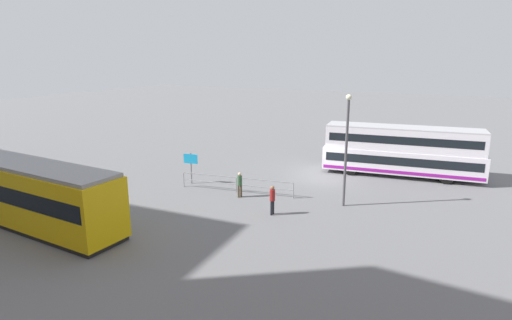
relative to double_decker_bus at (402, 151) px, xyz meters
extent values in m
plane|color=slate|center=(5.15, 3.36, -1.98)|extent=(160.00, 160.00, 0.00)
cube|color=silver|center=(-0.01, 0.00, -0.75)|extent=(12.05, 3.98, 1.75)
cube|color=silver|center=(-0.01, 0.00, 0.96)|extent=(11.69, 3.83, 1.68)
cube|color=black|center=(-0.01, 0.00, -0.54)|extent=(11.47, 3.93, 0.64)
cube|color=black|center=(-0.01, 0.00, 1.04)|extent=(11.11, 3.79, 0.60)
cube|color=#8C198C|center=(-0.01, 0.00, -1.38)|extent=(11.82, 3.99, 0.24)
cube|color=#B2B2B7|center=(-0.01, 0.00, 1.85)|extent=(11.69, 3.83, 0.10)
cylinder|color=black|center=(3.63, 0.45, -1.48)|extent=(1.30, 2.60, 1.00)
cylinder|color=black|center=(-3.24, -0.40, -1.48)|extent=(1.30, 2.60, 1.00)
cube|color=#E5B70C|center=(16.60, 19.47, -0.17)|extent=(12.48, 3.30, 3.12)
cube|color=black|center=(16.60, 19.47, 0.14)|extent=(11.99, 3.30, 0.90)
cube|color=gray|center=(16.60, 19.47, 1.49)|extent=(12.22, 3.08, 0.20)
cube|color=black|center=(16.60, 19.47, -1.85)|extent=(12.23, 3.16, 0.25)
cylinder|color=#4C3F2D|center=(8.72, 10.24, -1.56)|extent=(0.14, 0.14, 0.83)
cylinder|color=#4C3F2D|center=(8.65, 10.03, -1.56)|extent=(0.14, 0.14, 0.83)
cylinder|color=#335938|center=(8.69, 10.13, -0.82)|extent=(0.41, 0.41, 0.64)
sphere|color=beige|center=(8.69, 10.13, -0.39)|extent=(0.23, 0.23, 0.23)
cylinder|color=black|center=(5.43, 12.15, -1.54)|extent=(0.14, 0.14, 0.87)
cylinder|color=black|center=(5.42, 11.93, -1.54)|extent=(0.14, 0.14, 0.87)
cylinder|color=maroon|center=(5.43, 12.04, -0.77)|extent=(0.33, 0.33, 0.67)
sphere|color=#8C6647|center=(5.43, 12.04, -0.31)|extent=(0.24, 0.24, 0.24)
cube|color=gray|center=(9.39, 9.37, -0.93)|extent=(7.96, 1.24, 0.06)
cube|color=gray|center=(9.39, 9.37, -1.43)|extent=(7.96, 1.24, 0.06)
cylinder|color=gray|center=(5.41, 8.78, -1.45)|extent=(0.07, 0.07, 1.05)
cylinder|color=gray|center=(9.39, 9.37, -1.45)|extent=(0.07, 0.07, 1.05)
cylinder|color=gray|center=(13.37, 9.96, -1.45)|extent=(0.07, 0.07, 1.05)
cylinder|color=slate|center=(13.35, 9.05, -0.82)|extent=(0.10, 0.10, 2.32)
cube|color=#1999D8|center=(13.34, 9.09, -0.11)|extent=(1.08, 0.22, 0.70)
cylinder|color=#4C4C51|center=(2.09, 8.64, 1.33)|extent=(0.16, 0.16, 6.61)
sphere|color=#F2EFCC|center=(2.09, 8.64, 4.78)|extent=(0.36, 0.36, 0.36)
camera|label=1|loc=(-4.34, 33.35, 7.18)|focal=29.55mm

